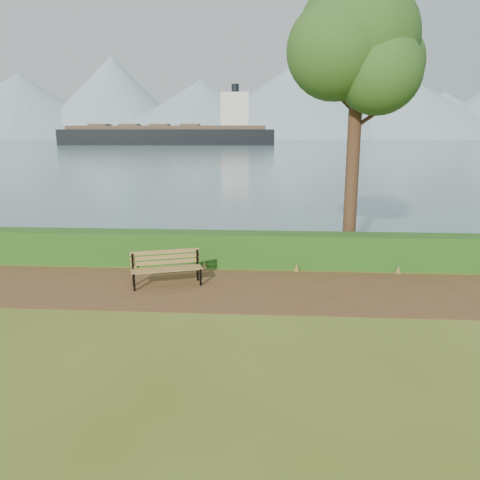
{
  "coord_description": "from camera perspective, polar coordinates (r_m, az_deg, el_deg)",
  "views": [
    {
      "loc": [
        0.84,
        -11.09,
        3.9
      ],
      "look_at": [
        0.0,
        1.2,
        1.1
      ],
      "focal_mm": 35.0,
      "sensor_mm": 36.0,
      "label": 1
    }
  ],
  "objects": [
    {
      "name": "cargo_ship",
      "position": [
        174.02,
        -7.92,
        12.53
      ],
      "size": [
        76.85,
        15.08,
        23.2
      ],
      "rotation": [
        0.0,
        0.0,
        0.04
      ],
      "color": "black",
      "rests_on": "ground"
    },
    {
      "name": "bench",
      "position": [
        12.43,
        -8.99,
        -3.1
      ],
      "size": [
        1.89,
        1.09,
        0.91
      ],
      "rotation": [
        0.0,
        0.0,
        0.33
      ],
      "color": "black",
      "rests_on": "ground"
    },
    {
      "name": "ground",
      "position": [
        11.78,
        -0.42,
        -6.52
      ],
      "size": [
        140.0,
        140.0,
        0.0
      ],
      "primitive_type": "plane",
      "color": "#515C1A",
      "rests_on": "ground"
    },
    {
      "name": "mountains",
      "position": [
        417.93,
        2.61,
        16.05
      ],
      "size": [
        585.0,
        190.0,
        70.0
      ],
      "color": "#7B94A4",
      "rests_on": "ground"
    },
    {
      "name": "tree",
      "position": [
        15.02,
        14.27,
        21.99
      ],
      "size": [
        4.16,
        3.7,
        8.6
      ],
      "rotation": [
        0.0,
        0.0,
        0.31
      ],
      "color": "#3A2317",
      "rests_on": "ground"
    },
    {
      "name": "path",
      "position": [
        12.06,
        -0.31,
        -6.03
      ],
      "size": [
        40.0,
        3.4,
        0.01
      ],
      "primitive_type": "cube",
      "color": "#55321D",
      "rests_on": "ground"
    },
    {
      "name": "hedge",
      "position": [
        14.13,
        0.37,
        -1.12
      ],
      "size": [
        32.0,
        0.85,
        1.0
      ],
      "primitive_type": "cube",
      "color": "#174C15",
      "rests_on": "ground"
    },
    {
      "name": "water",
      "position": [
        271.11,
        3.79,
        11.95
      ],
      "size": [
        700.0,
        510.0,
        0.0
      ],
      "primitive_type": "cube",
      "color": "#405967",
      "rests_on": "ground"
    }
  ]
}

